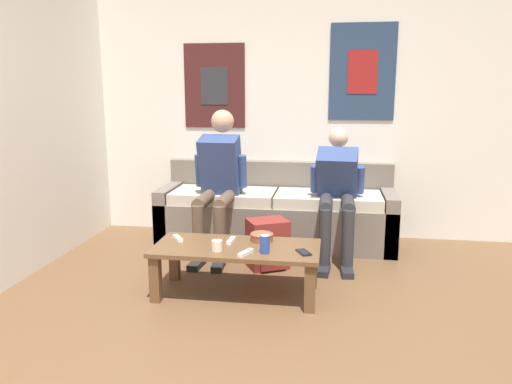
% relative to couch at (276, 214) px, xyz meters
% --- Properties ---
extents(wall_back, '(10.00, 0.07, 2.55)m').
position_rel_couch_xyz_m(wall_back, '(0.15, 0.35, 1.00)').
color(wall_back, white).
rests_on(wall_back, ground_plane).
extents(couch, '(2.17, 0.69, 0.74)m').
position_rel_couch_xyz_m(couch, '(0.00, 0.00, 0.00)').
color(couch, '#70665B').
rests_on(couch, ground_plane).
extents(coffee_table, '(1.16, 0.53, 0.36)m').
position_rel_couch_xyz_m(coffee_table, '(-0.14, -1.26, 0.02)').
color(coffee_table, brown).
rests_on(coffee_table, ground_plane).
extents(person_seated_adult, '(0.47, 0.87, 1.25)m').
position_rel_couch_xyz_m(person_seated_adult, '(-0.48, -0.34, 0.41)').
color(person_seated_adult, brown).
rests_on(person_seated_adult, ground_plane).
extents(person_seated_teen, '(0.47, 0.91, 1.10)m').
position_rel_couch_xyz_m(person_seated_teen, '(0.55, -0.32, 0.33)').
color(person_seated_teen, '#2D2D33').
rests_on(person_seated_teen, ground_plane).
extents(backpack, '(0.39, 0.36, 0.40)m').
position_rel_couch_xyz_m(backpack, '(0.01, -0.69, -0.09)').
color(backpack, maroon).
rests_on(backpack, ground_plane).
extents(ceramic_bowl, '(0.17, 0.17, 0.06)m').
position_rel_couch_xyz_m(ceramic_bowl, '(0.02, -1.11, 0.11)').
color(ceramic_bowl, brown).
rests_on(ceramic_bowl, coffee_table).
extents(pillar_candle, '(0.07, 0.07, 0.08)m').
position_rel_couch_xyz_m(pillar_candle, '(-0.25, -1.38, 0.12)').
color(pillar_candle, silver).
rests_on(pillar_candle, coffee_table).
extents(drink_can_blue, '(0.07, 0.07, 0.12)m').
position_rel_couch_xyz_m(drink_can_blue, '(0.08, -1.38, 0.14)').
color(drink_can_blue, '#28479E').
rests_on(drink_can_blue, coffee_table).
extents(game_controller_near_left, '(0.09, 0.15, 0.03)m').
position_rel_couch_xyz_m(game_controller_near_left, '(-0.04, -1.43, 0.09)').
color(game_controller_near_left, white).
rests_on(game_controller_near_left, coffee_table).
extents(game_controller_near_right, '(0.04, 0.15, 0.03)m').
position_rel_couch_xyz_m(game_controller_near_right, '(-0.19, -1.17, 0.09)').
color(game_controller_near_right, white).
rests_on(game_controller_near_right, coffee_table).
extents(game_controller_far_center, '(0.11, 0.14, 0.03)m').
position_rel_couch_xyz_m(game_controller_far_center, '(-0.59, -1.18, 0.09)').
color(game_controller_far_center, white).
rests_on(game_controller_far_center, coffee_table).
extents(cell_phone, '(0.12, 0.15, 0.01)m').
position_rel_couch_xyz_m(cell_phone, '(0.33, -1.34, 0.09)').
color(cell_phone, black).
rests_on(cell_phone, coffee_table).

